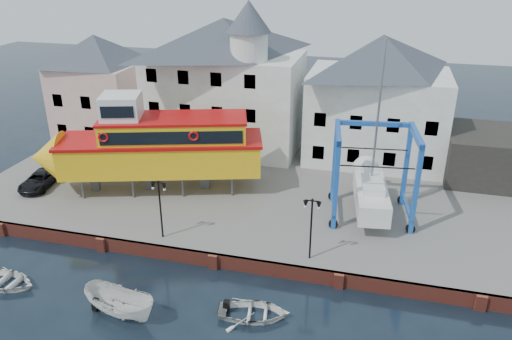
# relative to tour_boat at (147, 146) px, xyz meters

# --- Properties ---
(ground) EXTENTS (140.00, 140.00, 0.00)m
(ground) POSITION_rel_tour_boat_xyz_m (8.00, -7.83, -4.70)
(ground) COLOR black
(ground) RESTS_ON ground
(hardstanding) EXTENTS (44.00, 22.00, 1.00)m
(hardstanding) POSITION_rel_tour_boat_xyz_m (8.00, 3.17, -4.20)
(hardstanding) COLOR #625F5B
(hardstanding) RESTS_ON ground
(quay_wall) EXTENTS (44.00, 0.47, 1.00)m
(quay_wall) POSITION_rel_tour_boat_xyz_m (8.00, -7.72, -4.20)
(quay_wall) COLOR maroon
(quay_wall) RESTS_ON ground
(building_pink) EXTENTS (8.00, 7.00, 10.30)m
(building_pink) POSITION_rel_tour_boat_xyz_m (-10.00, 10.17, 1.45)
(building_pink) COLOR #C5A498
(building_pink) RESTS_ON hardstanding
(building_white_main) EXTENTS (14.00, 8.30, 14.00)m
(building_white_main) POSITION_rel_tour_boat_xyz_m (3.13, 10.56, 2.65)
(building_white_main) COLOR silver
(building_white_main) RESTS_ON hardstanding
(building_white_right) EXTENTS (12.00, 8.00, 11.20)m
(building_white_right) POSITION_rel_tour_boat_xyz_m (17.00, 11.17, 1.90)
(building_white_right) COLOR silver
(building_white_right) RESTS_ON hardstanding
(shed_dark) EXTENTS (8.00, 7.00, 4.00)m
(shed_dark) POSITION_rel_tour_boat_xyz_m (27.00, 9.17, -1.70)
(shed_dark) COLOR black
(shed_dark) RESTS_ON hardstanding
(lamp_post_left) EXTENTS (1.12, 0.32, 4.20)m
(lamp_post_left) POSITION_rel_tour_boat_xyz_m (4.00, -6.63, -0.52)
(lamp_post_left) COLOR black
(lamp_post_left) RESTS_ON hardstanding
(lamp_post_right) EXTENTS (1.12, 0.32, 4.20)m
(lamp_post_right) POSITION_rel_tour_boat_xyz_m (14.00, -6.63, -0.52)
(lamp_post_right) COLOR black
(lamp_post_right) RESTS_ON hardstanding
(tour_boat) EXTENTS (18.46, 9.39, 7.84)m
(tour_boat) POSITION_rel_tour_boat_xyz_m (0.00, 0.00, 0.00)
(tour_boat) COLOR #59595E
(tour_boat) RESTS_ON hardstanding
(travel_lift) EXTENTS (6.41, 8.53, 12.58)m
(travel_lift) POSITION_rel_tour_boat_xyz_m (17.22, 0.65, -1.59)
(travel_lift) COLOR #1443A1
(travel_lift) RESTS_ON hardstanding
(van) EXTENTS (2.65, 4.60, 1.21)m
(van) POSITION_rel_tour_boat_xyz_m (-8.90, -2.04, -3.09)
(van) COLOR black
(van) RESTS_ON hardstanding
(motorboat_a) EXTENTS (4.99, 2.76, 1.82)m
(motorboat_a) POSITION_rel_tour_boat_xyz_m (4.47, -13.42, -4.70)
(motorboat_a) COLOR white
(motorboat_a) RESTS_ON ground
(motorboat_b) EXTENTS (4.43, 3.49, 0.83)m
(motorboat_b) POSITION_rel_tour_boat_xyz_m (11.71, -11.68, -4.70)
(motorboat_b) COLOR white
(motorboat_b) RESTS_ON ground
(motorboat_d) EXTENTS (4.22, 3.11, 0.85)m
(motorboat_d) POSITION_rel_tour_boat_xyz_m (-3.75, -12.76, -4.70)
(motorboat_d) COLOR white
(motorboat_d) RESTS_ON ground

